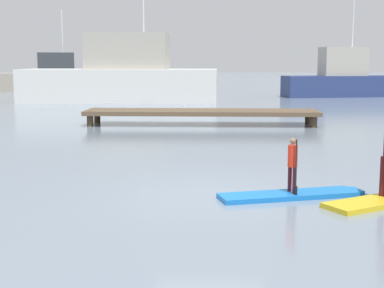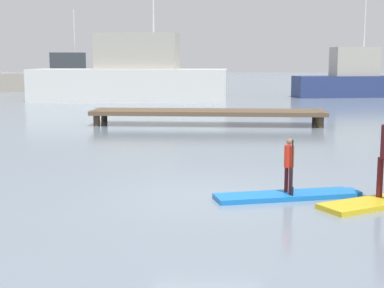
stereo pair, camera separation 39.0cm
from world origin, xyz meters
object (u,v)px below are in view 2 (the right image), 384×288
object	(u,v)px
paddler_child_solo	(289,163)
paddleboard_near	(288,195)
fishing_boat_white_large	(132,77)
fishing_boat_green_midground	(61,77)
motor_boat_small_navy	(357,80)

from	to	relation	value
paddler_child_solo	paddleboard_near	bearing A→B (deg)	96.91
paddler_child_solo	fishing_boat_white_large	distance (m)	28.11
fishing_boat_green_midground	motor_boat_small_navy	size ratio (longest dim) A/B	1.03
paddleboard_near	motor_boat_small_navy	distance (m)	33.65
paddler_child_solo	fishing_boat_white_large	size ratio (longest dim) A/B	0.09
fishing_boat_white_large	motor_boat_small_navy	bearing A→B (deg)	19.05
paddleboard_near	motor_boat_small_navy	bearing A→B (deg)	75.58
fishing_boat_green_midground	motor_boat_small_navy	xyz separation A→B (m)	(25.11, -7.13, 0.08)
paddleboard_near	fishing_boat_white_large	world-z (taller)	fishing_boat_white_large
motor_boat_small_navy	paddleboard_near	bearing A→B (deg)	-104.42
paddler_child_solo	motor_boat_small_navy	bearing A→B (deg)	75.59
fishing_boat_white_large	fishing_boat_green_midground	distance (m)	15.51
paddleboard_near	fishing_boat_white_large	bearing A→B (deg)	106.41
paddler_child_solo	fishing_boat_white_large	world-z (taller)	fishing_boat_white_large
paddler_child_solo	fishing_boat_green_midground	size ratio (longest dim) A/B	0.11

